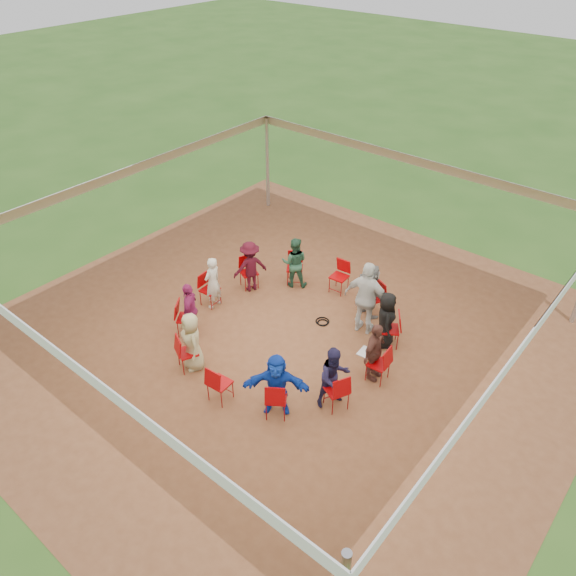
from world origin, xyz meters
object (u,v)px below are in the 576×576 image
Objects in this scene: chair_11 at (337,390)px; person_seated_7 at (192,342)px; person_seated_4 at (250,266)px; person_seated_8 at (277,384)px; chair_9 at (220,383)px; person_seated_0 at (374,352)px; chair_2 at (374,298)px; person_seated_3 at (294,262)px; standing_person at (367,299)px; laptop at (368,351)px; cable_coil at (323,322)px; chair_10 at (276,398)px; person_seated_9 at (334,377)px; person_seated_6 at (190,309)px; chair_6 at (210,290)px; chair_8 at (188,352)px; chair_4 at (295,268)px; chair_5 at (249,273)px; person_seated_2 at (371,291)px; chair_1 at (390,329)px; chair_7 at (186,318)px; person_seated_1 at (386,320)px; chair_3 at (339,277)px; person_seated_5 at (213,283)px; chair_0 at (378,364)px.

chair_11 is 3.30m from person_seated_7.
person_seated_8 is at bearing 75.00° from person_seated_4.
chair_9 is 3.30m from person_seated_0.
chair_2 is 0.63× the size of person_seated_3.
person_seated_0 is 1.62m from standing_person.
person_seated_4 is 3.85× the size of laptop.
person_seated_8 reaches higher than cable_coil.
person_seated_0 is at bearing 120.00° from person_seated_3.
chair_10 is 4.66m from person_seated_3.
person_seated_9 is at bearing 90.00° from chair_11.
person_seated_6 is at bearing 30.00° from person_seated_4.
standing_person reaches higher than person_seated_6.
person_seated_0 is 1.00× the size of person_seated_3.
person_seated_9 is (0.69, 0.99, 0.27)m from chair_10.
chair_11 is 0.63× the size of person_seated_8.
person_seated_0 is (4.64, 0.39, 0.27)m from chair_6.
chair_8 is at bearing 135.00° from chair_11.
person_seated_6 reaches higher than chair_8.
person_seated_6 is (-0.50, -3.25, 0.27)m from chair_4.
person_seated_3 is at bearing 159.50° from chair_5.
chair_10 is 3.21m from cable_coil.
person_seated_2 reaches higher than chair_11.
chair_1 is 4.66m from person_seated_6.
chair_7 reaches higher than cable_coil.
person_seated_1 reaches higher than chair_4.
person_seated_9 is at bearing 119.15° from chair_3.
person_seated_1 is at bearing 15.00° from person_seated_0.
chair_8 is at bearing 60.00° from chair_4.
person_seated_9 is at bearing 75.40° from chair_6.
chair_8 is at bearing 75.00° from chair_3.
chair_2 is 2.27m from laptop.
person_seated_1 is (-0.10, -0.07, 0.27)m from chair_1.
chair_11 is 1.24m from person_seated_0.
chair_4 is 0.47× the size of standing_person.
person_seated_3 is at bearing 150.00° from person_seated_5.
person_seated_6 is (-4.24, -1.49, 0.27)m from chair_0.
person_seated_5 is at bearing 75.00° from person_seated_1.
person_seated_1 is at bearing 165.00° from person_seated_2.
person_seated_4 and person_seated_8 have the same top height.
person_seated_2 is at bearing -76.93° from standing_person.
person_seated_2 is at bearing 147.44° from chair_4.
person_seated_3 is (-3.45, 2.88, 0.27)m from chair_11.
chair_2 and chair_11 have the same top height.
chair_6 is at bearing 59.15° from person_seated_2.
person_seated_6 is (-0.84, 0.87, 0.27)m from chair_8.
person_seated_6 is at bearing 46.48° from chair_4.
chair_5 is at bearing -90.00° from person_seated_4.
chair_4 is 1.00× the size of chair_11.
chair_2 is 4.50m from person_seated_6.
chair_6 is (-4.76, -0.40, 0.00)m from chair_0.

